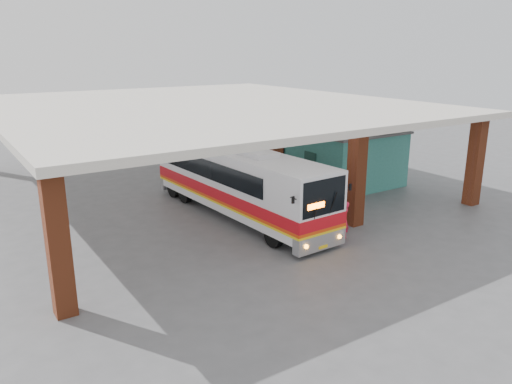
{
  "coord_description": "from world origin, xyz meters",
  "views": [
    {
      "loc": [
        -12.02,
        -17.96,
        7.49
      ],
      "look_at": [
        -0.19,
        0.0,
        1.28
      ],
      "focal_mm": 35.0,
      "sensor_mm": 36.0,
      "label": 1
    }
  ],
  "objects": [
    {
      "name": "pedestrian",
      "position": [
        1.38,
        -4.04,
        0.81
      ],
      "size": [
        0.69,
        0.58,
        1.61
      ],
      "primitive_type": "imported",
      "rotation": [
        0.0,
        0.0,
        3.53
      ],
      "color": "red",
      "rests_on": "ground"
    },
    {
      "name": "brick_columns",
      "position": [
        1.43,
        5.0,
        2.17
      ],
      "size": [
        20.1,
        21.6,
        4.35
      ],
      "color": "brown",
      "rests_on": "ground"
    },
    {
      "name": "red_chair",
      "position": [
        5.09,
        7.92,
        0.35
      ],
      "size": [
        0.43,
        0.43,
        0.76
      ],
      "rotation": [
        0.0,
        0.0,
        -0.07
      ],
      "color": "red",
      "rests_on": "ground"
    },
    {
      "name": "ground",
      "position": [
        0.0,
        0.0,
        0.0
      ],
      "size": [
        90.0,
        90.0,
        0.0
      ],
      "primitive_type": "plane",
      "color": "#515154",
      "rests_on": "ground"
    },
    {
      "name": "coach_bus",
      "position": [
        -0.64,
        0.79,
        1.65
      ],
      "size": [
        2.93,
        11.47,
        3.31
      ],
      "rotation": [
        0.0,
        0.0,
        0.05
      ],
      "color": "white",
      "rests_on": "ground"
    },
    {
      "name": "canopy_roof",
      "position": [
        0.5,
        6.5,
        4.5
      ],
      "size": [
        21.0,
        23.0,
        0.3
      ],
      "primitive_type": "cube",
      "color": "beige",
      "rests_on": "brick_columns"
    },
    {
      "name": "motorcycle",
      "position": [
        4.7,
        1.2,
        0.49
      ],
      "size": [
        1.97,
        1.36,
        0.98
      ],
      "primitive_type": "imported",
      "rotation": [
        0.0,
        0.0,
        1.14
      ],
      "color": "black",
      "rests_on": "ground"
    },
    {
      "name": "shop_building",
      "position": [
        7.49,
        4.0,
        1.56
      ],
      "size": [
        5.2,
        8.2,
        3.11
      ],
      "color": "#30786B",
      "rests_on": "ground"
    }
  ]
}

